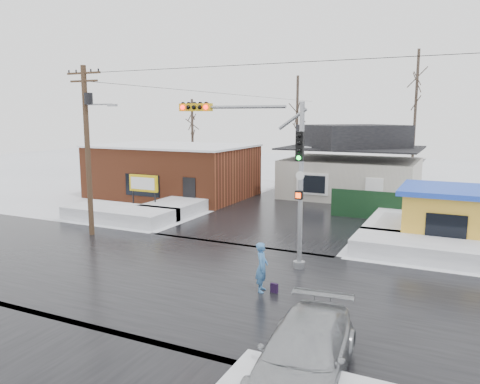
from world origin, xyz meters
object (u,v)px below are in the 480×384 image
at_px(marquee_sign, 144,184).
at_px(pedestrian, 262,268).
at_px(kiosk, 448,215).
at_px(car, 305,354).
at_px(utility_pole, 88,141).
at_px(traffic_signal, 266,161).

xyz_separation_m(marquee_sign, pedestrian, (12.61, -9.65, -1.00)).
xyz_separation_m(kiosk, car, (-2.63, -15.22, -0.72)).
height_order(pedestrian, car, pedestrian).
bearing_deg(utility_pole, car, -30.52).
xyz_separation_m(traffic_signal, utility_pole, (-10.36, 0.53, 0.57)).
bearing_deg(marquee_sign, car, -42.84).
distance_m(pedestrian, car, 6.03).
xyz_separation_m(pedestrian, car, (3.26, -5.06, -0.18)).
relative_size(kiosk, car, 0.90).
distance_m(marquee_sign, car, 21.68).
distance_m(kiosk, pedestrian, 11.75).
bearing_deg(pedestrian, car, -159.70).
bearing_deg(utility_pole, kiosk, 20.44).
bearing_deg(pedestrian, utility_pole, 59.89).
bearing_deg(utility_pole, pedestrian, -17.60).
height_order(traffic_signal, car, traffic_signal).
xyz_separation_m(traffic_signal, pedestrian, (1.18, -3.13, -3.61)).
bearing_deg(traffic_signal, car, -61.54).
relative_size(marquee_sign, car, 0.50).
height_order(marquee_sign, pedestrian, marquee_sign).
relative_size(traffic_signal, marquee_sign, 2.75).
height_order(kiosk, car, kiosk).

